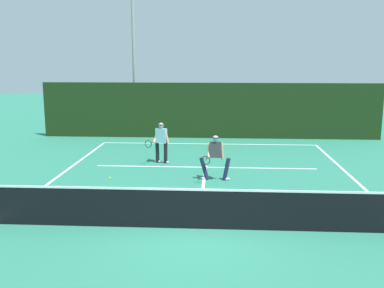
{
  "coord_description": "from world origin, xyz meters",
  "views": [
    {
      "loc": [
        0.48,
        -10.04,
        4.06
      ],
      "look_at": [
        -0.49,
        5.59,
        1.0
      ],
      "focal_mm": 41.06,
      "sensor_mm": 36.0,
      "label": 1
    }
  ],
  "objects": [
    {
      "name": "ground_plane",
      "position": [
        0.0,
        0.0,
        0.0
      ],
      "size": [
        80.0,
        80.0,
        0.0
      ],
      "primitive_type": "plane",
      "color": "#287459"
    },
    {
      "name": "court_line_baseline_far",
      "position": [
        0.0,
        10.78,
        0.0
      ],
      "size": [
        10.23,
        0.1,
        0.01
      ],
      "primitive_type": "cube",
      "color": "white",
      "rests_on": "ground_plane"
    },
    {
      "name": "court_line_service",
      "position": [
        0.0,
        6.13,
        0.0
      ],
      "size": [
        8.34,
        0.1,
        0.01
      ],
      "primitive_type": "cube",
      "color": "white",
      "rests_on": "ground_plane"
    },
    {
      "name": "court_line_centre",
      "position": [
        0.0,
        3.2,
        0.0
      ],
      "size": [
        0.1,
        6.4,
        0.01
      ],
      "primitive_type": "cube",
      "color": "white",
      "rests_on": "ground_plane"
    },
    {
      "name": "tennis_net",
      "position": [
        0.0,
        0.0,
        0.52
      ],
      "size": [
        11.21,
        0.09,
        1.1
      ],
      "color": "#1E4723",
      "rests_on": "ground_plane"
    },
    {
      "name": "player_near",
      "position": [
        0.37,
        4.4,
        0.84
      ],
      "size": [
        1.07,
        0.84,
        1.54
      ],
      "rotation": [
        0.0,
        0.0,
        3.08
      ],
      "color": "#1E234C",
      "rests_on": "ground_plane"
    },
    {
      "name": "player_far",
      "position": [
        -1.78,
        6.77,
        0.88
      ],
      "size": [
        0.93,
        0.84,
        1.6
      ],
      "rotation": [
        0.0,
        0.0,
        2.85
      ],
      "color": "black",
      "rests_on": "ground_plane"
    },
    {
      "name": "tennis_ball",
      "position": [
        -3.23,
        4.28,
        0.03
      ],
      "size": [
        0.07,
        0.07,
        0.07
      ],
      "primitive_type": "sphere",
      "color": "#D1E033",
      "rests_on": "ground_plane"
    },
    {
      "name": "back_fence_windscreen",
      "position": [
        0.0,
        12.43,
        1.42
      ],
      "size": [
        17.37,
        0.12,
        2.85
      ],
      "primitive_type": "cube",
      "color": "#1A3113",
      "rests_on": "ground_plane"
    },
    {
      "name": "light_pole",
      "position": [
        -4.24,
        14.36,
        5.26
      ],
      "size": [
        0.55,
        0.44,
        8.76
      ],
      "color": "#9EA39E",
      "rests_on": "ground_plane"
    }
  ]
}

